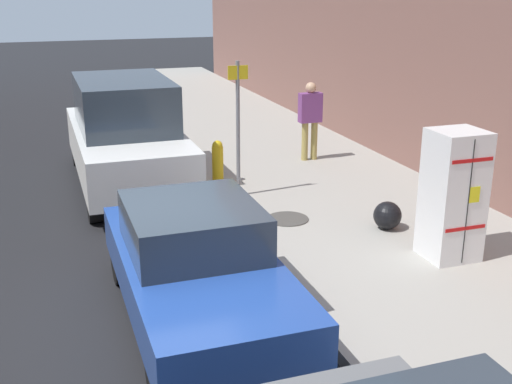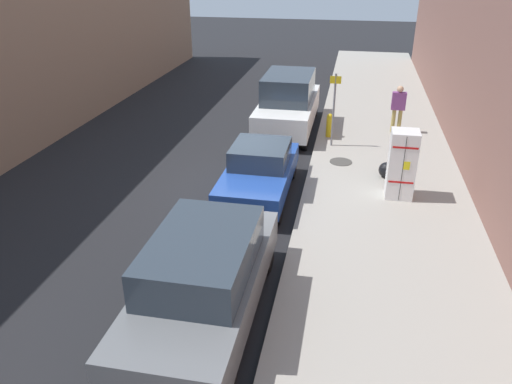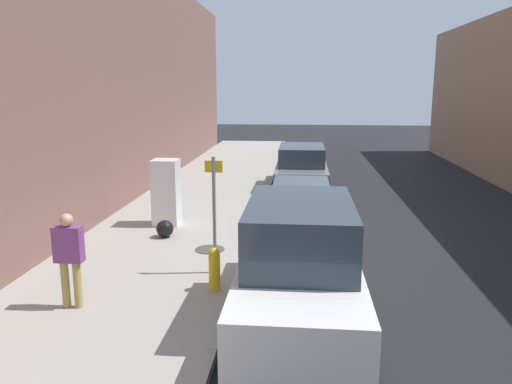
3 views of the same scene
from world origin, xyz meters
name	(u,v)px [view 1 (image 1 of 3)]	position (x,y,z in m)	size (l,w,h in m)	color
ground_plane	(151,319)	(0.00, 0.00, 0.00)	(80.00, 80.00, 0.00)	black
sidewalk_slab	(433,268)	(-3.98, 0.00, 0.08)	(4.51, 44.00, 0.16)	#9E998E
discarded_refrigerator	(453,195)	(-4.29, -0.12, 1.08)	(0.71, 0.68, 1.84)	white
manhole_cover	(287,219)	(-2.67, -2.26, 0.17)	(0.70, 0.70, 0.02)	#47443F
street_sign_post	(238,122)	(-2.29, -3.71, 1.54)	(0.36, 0.07, 2.45)	slate
fire_hydrant	(218,161)	(-2.14, -4.60, 0.59)	(0.22, 0.22, 0.84)	gold
trash_bag	(387,215)	(-4.01, -1.35, 0.39)	(0.45, 0.45, 0.45)	black
pedestrian_walking_far	(310,115)	(-4.51, -5.59, 1.15)	(0.49, 0.23, 1.70)	#A8934C
parked_van_white	(126,134)	(-0.53, -5.51, 1.06)	(1.95, 4.98, 2.14)	silver
parked_hatchback_blue	(196,265)	(-0.53, 0.22, 0.73)	(1.71, 4.00, 1.44)	#23479E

